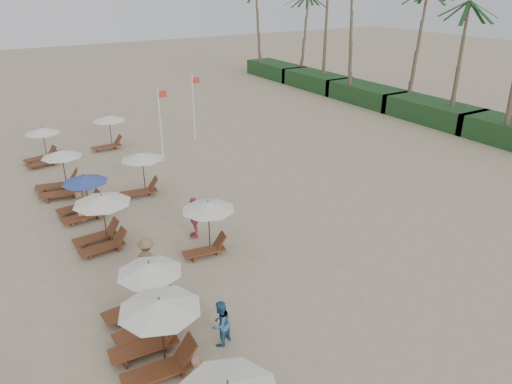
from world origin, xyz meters
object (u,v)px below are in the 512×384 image
lounger_station_3 (100,220)px  beachgoer_far_a (194,217)px  beachgoer_mid_a (220,323)px  lounger_station_6 (41,147)px  inland_station_0 (207,220)px  beachgoer_mid_b (147,259)px  beachgoer_near (200,381)px  inland_station_1 (140,169)px  lounger_station_4 (82,197)px  beachgoer_far_b (81,205)px  lounger_station_1 (154,334)px  lounger_station_2 (143,299)px  flag_pole_near (161,122)px  inland_station_2 (108,128)px  lounger_station_5 (59,176)px

lounger_station_3 → beachgoer_far_a: size_ratio=1.38×
beachgoer_mid_a → lounger_station_3: bearing=-104.8°
lounger_station_6 → inland_station_0: lounger_station_6 is taller
beachgoer_mid_b → beachgoer_near: bearing=123.3°
inland_station_1 → lounger_station_4: bearing=-162.3°
beachgoer_near → beachgoer_mid_b: (0.87, 6.39, 0.09)m
inland_station_0 → beachgoer_far_b: 6.97m
beachgoer_mid_b → lounger_station_1: bearing=113.8°
lounger_station_2 → flag_pole_near: 15.88m
inland_station_1 → flag_pole_near: (2.87, 4.19, 1.16)m
lounger_station_1 → lounger_station_4: lounger_station_1 is taller
lounger_station_6 → beachgoer_mid_b: 15.48m
inland_station_0 → flag_pole_near: size_ratio=0.55×
inland_station_0 → beachgoer_near: (-3.69, -6.98, -0.71)m
beachgoer_far_b → inland_station_2: bearing=4.5°
inland_station_2 → lounger_station_2: bearing=-102.7°
lounger_station_1 → flag_pole_near: flag_pole_near is taller
lounger_station_3 → lounger_station_4: bearing=89.6°
inland_station_0 → flag_pole_near: (2.56, 11.40, 1.07)m
lounger_station_4 → inland_station_2: 10.28m
inland_station_1 → beachgoer_mid_a: size_ratio=1.72×
lounger_station_1 → beachgoer_mid_b: 4.61m
inland_station_2 → beachgoer_mid_b: 16.53m
lounger_station_5 → beachgoer_near: bearing=-88.9°
lounger_station_3 → inland_station_1: lounger_station_3 is taller
lounger_station_4 → flag_pole_near: size_ratio=0.56×
lounger_station_6 → flag_pole_near: flag_pole_near is taller
lounger_station_3 → flag_pole_near: flag_pole_near is taller
lounger_station_6 → inland_station_0: (3.99, -14.84, 0.37)m
inland_station_1 → beachgoer_far_a: bearing=-86.0°
lounger_station_2 → lounger_station_5: 12.52m
lounger_station_3 → lounger_station_1: bearing=-94.0°
lounger_station_1 → flag_pole_near: 17.78m
beachgoer_mid_a → beachgoer_mid_b: beachgoer_mid_b is taller
lounger_station_6 → lounger_station_5: bearing=-90.2°
inland_station_0 → inland_station_2: bearing=88.7°
flag_pole_near → lounger_station_2: bearing=-113.9°
inland_station_2 → beachgoer_far_a: 14.15m
lounger_station_2 → lounger_station_3: 5.83m
lounger_station_1 → lounger_station_4: bearing=87.1°
lounger_station_2 → lounger_station_3: size_ratio=1.03×
lounger_station_3 → inland_station_2: lounger_station_3 is taller
beachgoer_near → beachgoer_mid_b: size_ratio=0.90×
lounger_station_2 → beachgoer_mid_a: (1.69, -2.17, -0.21)m
beachgoer_far_b → beachgoer_mid_b: bearing=-144.0°
beachgoer_near → lounger_station_2: bearing=49.4°
beachgoer_mid_b → lounger_station_4: bearing=-42.1°
lounger_station_2 → flag_pole_near: bearing=66.1°
beachgoer_far_a → beachgoer_mid_a: bearing=6.1°
inland_station_1 → lounger_station_2: bearing=-109.0°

